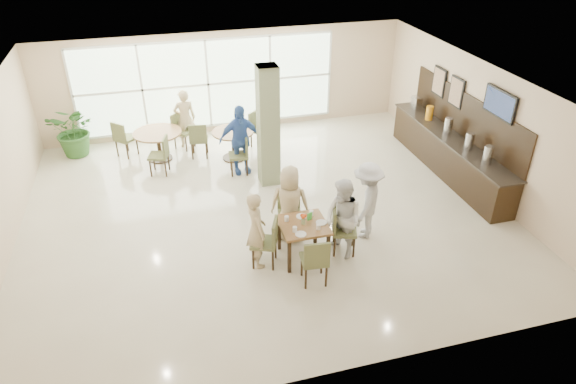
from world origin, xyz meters
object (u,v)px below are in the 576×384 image
object	(u,v)px
round_table_left	(158,138)
teen_far	(290,204)
potted_plant	(75,130)
teen_standing	(367,201)
round_table_right	(233,138)
adult_b	(268,125)
main_table	(303,229)
buffet_counter	(449,152)
adult_standing	(185,119)
teen_left	(256,230)
teen_right	(343,219)
adult_a	(240,140)

from	to	relation	value
round_table_left	teen_far	distance (m)	4.80
potted_plant	teen_far	size ratio (longest dim) A/B	0.87
teen_standing	round_table_right	bearing A→B (deg)	-118.62
adult_b	main_table	bearing A→B (deg)	6.56
buffet_counter	round_table_left	bearing A→B (deg)	158.95
main_table	potted_plant	bearing A→B (deg)	127.35
adult_standing	teen_left	bearing A→B (deg)	94.86
round_table_left	potted_plant	world-z (taller)	potted_plant
potted_plant	teen_far	world-z (taller)	teen_far
teen_left	teen_right	bearing A→B (deg)	-105.89
teen_left	adult_standing	bearing A→B (deg)	-3.10
round_table_left	potted_plant	bearing A→B (deg)	158.00
buffet_counter	teen_standing	bearing A→B (deg)	-147.02
teen_right	teen_left	bearing A→B (deg)	-114.75
round_table_right	buffet_counter	distance (m)	5.33
main_table	adult_a	distance (m)	3.70
buffet_counter	teen_left	size ratio (longest dim) A/B	3.15
teen_standing	adult_standing	xyz separation A→B (m)	(-2.99, 5.11, -0.01)
round_table_right	teen_left	bearing A→B (deg)	-94.67
round_table_right	adult_b	bearing A→B (deg)	-6.21
potted_plant	adult_b	bearing A→B (deg)	-16.11
round_table_left	round_table_right	size ratio (longest dim) A/B	1.15
teen_left	teen_right	size ratio (longest dim) A/B	0.95
potted_plant	teen_standing	xyz separation A→B (m)	(5.76, -5.33, 0.11)
round_table_right	teen_far	distance (m)	3.79
round_table_left	adult_b	size ratio (longest dim) A/B	0.71
teen_right	teen_standing	bearing A→B (deg)	105.57
buffet_counter	adult_b	xyz separation A→B (m)	(-3.99, 2.03, 0.30)
teen_far	main_table	bearing A→B (deg)	116.59
round_table_right	teen_right	size ratio (longest dim) A/B	0.67
buffet_counter	teen_far	distance (m)	4.74
adult_standing	teen_far	bearing A→B (deg)	104.85
teen_standing	round_table_left	bearing A→B (deg)	-104.15
teen_left	potted_plant	bearing A→B (deg)	21.00
teen_left	teen_right	xyz separation A→B (m)	(1.59, -0.15, 0.04)
teen_far	round_table_left	bearing A→B (deg)	-40.58
adult_b	buffet_counter	bearing A→B (deg)	74.72
main_table	teen_far	world-z (taller)	teen_far
teen_standing	adult_b	size ratio (longest dim) A/B	0.94
round_table_left	teen_far	size ratio (longest dim) A/B	0.77
round_table_left	round_table_right	world-z (taller)	same
teen_standing	adult_standing	bearing A→B (deg)	-113.46
round_table_left	teen_right	xyz separation A→B (m)	(3.07, -4.99, 0.19)
round_table_left	adult_a	size ratio (longest dim) A/B	0.70
round_table_left	teen_standing	xyz separation A→B (m)	(3.74, -4.52, 0.20)
teen_standing	adult_a	distance (m)	3.78
main_table	teen_standing	bearing A→B (deg)	15.04
teen_left	adult_standing	world-z (taller)	adult_standing
teen_left	teen_far	xyz separation A→B (m)	(0.80, 0.63, 0.04)
potted_plant	teen_right	world-z (taller)	teen_right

